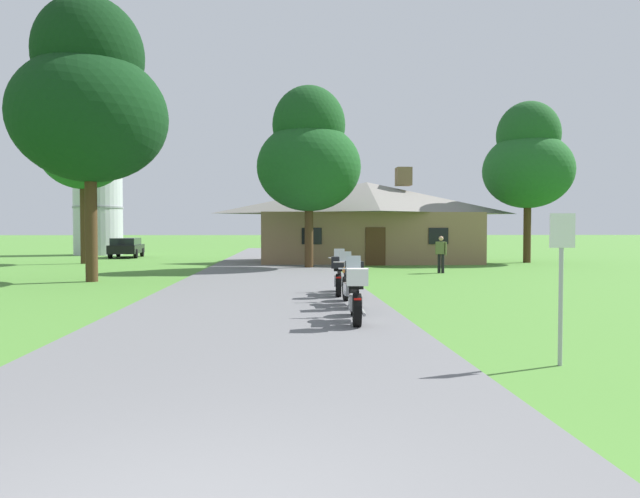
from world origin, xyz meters
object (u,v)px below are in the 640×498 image
object	(u,v)px
motorcycle_white_nearest_to_camera	(356,294)
metal_signpost_roadside	(561,270)
bystander_olive_shirt_near_lodge	(441,252)
metal_silo_distant	(98,202)
parked_black_suv_far_left	(126,247)
motorcycle_orange_second_in_row	(351,283)
motorcycle_orange_farthest_in_row	(339,275)
tree_left_far	(83,144)
tree_left_near	(90,99)
tree_by_lodge_front	(309,155)
tree_right_of_lodge	(528,160)

from	to	relation	value
motorcycle_white_nearest_to_camera	metal_signpost_roadside	size ratio (longest dim) A/B	0.97
motorcycle_white_nearest_to_camera	bystander_olive_shirt_near_lodge	distance (m)	14.75
metal_silo_distant	parked_black_suv_far_left	size ratio (longest dim) A/B	1.79
motorcycle_orange_second_in_row	bystander_olive_shirt_near_lodge	world-z (taller)	bystander_olive_shirt_near_lodge
bystander_olive_shirt_near_lodge	motorcycle_orange_farthest_in_row	bearing A→B (deg)	-80.46
tree_left_far	bystander_olive_shirt_near_lodge	bearing A→B (deg)	-24.81
motorcycle_white_nearest_to_camera	tree_left_near	size ratio (longest dim) A/B	0.20
bystander_olive_shirt_near_lodge	metal_signpost_roadside	size ratio (longest dim) A/B	0.78
tree_left_far	metal_silo_distant	bearing A→B (deg)	104.44
tree_left_near	metal_silo_distant	xyz separation A→B (m)	(-7.60, 24.41, -2.55)
motorcycle_white_nearest_to_camera	tree_left_far	distance (m)	26.55
tree_by_lodge_front	parked_black_suv_far_left	distance (m)	18.42
metal_silo_distant	parked_black_suv_far_left	distance (m)	7.02
tree_by_lodge_front	tree_left_near	world-z (taller)	tree_left_near
parked_black_suv_far_left	motorcycle_white_nearest_to_camera	bearing A→B (deg)	-72.31
tree_by_lodge_front	tree_left_far	size ratio (longest dim) A/B	0.91
tree_right_of_lodge	tree_left_near	size ratio (longest dim) A/B	0.91
metal_signpost_roadside	tree_left_far	world-z (taller)	tree_left_far
bystander_olive_shirt_near_lodge	metal_signpost_roadside	distance (m)	17.55
parked_black_suv_far_left	motorcycle_orange_second_in_row	bearing A→B (deg)	-70.03
tree_right_of_lodge	tree_left_near	distance (m)	24.55
tree_right_of_lodge	parked_black_suv_far_left	world-z (taller)	tree_right_of_lodge
motorcycle_orange_second_in_row	bystander_olive_shirt_near_lodge	xyz separation A→B (m)	(5.42, 11.06, 0.31)
motorcycle_orange_second_in_row	metal_silo_distant	size ratio (longest dim) A/B	0.25
motorcycle_orange_farthest_in_row	metal_silo_distant	distance (m)	34.17
metal_signpost_roadside	tree_left_near	world-z (taller)	tree_left_near
motorcycle_orange_farthest_in_row	tree_left_near	size ratio (longest dim) A/B	0.20
motorcycle_white_nearest_to_camera	metal_silo_distant	world-z (taller)	metal_silo_distant
bystander_olive_shirt_near_lodge	metal_signpost_roadside	xyz separation A→B (m)	(-3.19, -17.25, 0.42)
bystander_olive_shirt_near_lodge	tree_by_lodge_front	world-z (taller)	tree_by_lodge_front
motorcycle_white_nearest_to_camera	bystander_olive_shirt_near_lodge	size ratio (longest dim) A/B	1.25
motorcycle_orange_second_in_row	bystander_olive_shirt_near_lodge	bearing A→B (deg)	62.34
tree_right_of_lodge	motorcycle_orange_farthest_in_row	bearing A→B (deg)	-127.92
motorcycle_orange_second_in_row	tree_by_lodge_front	size ratio (longest dim) A/B	0.23
motorcycle_orange_farthest_in_row	tree_left_far	distance (m)	22.67
tree_by_lodge_front	tree_left_near	size ratio (longest dim) A/B	0.87
motorcycle_orange_farthest_in_row	tree_left_near	xyz separation A→B (m)	(-8.78, 5.35, 6.18)
motorcycle_orange_second_in_row	metal_signpost_roadside	distance (m)	6.62
motorcycle_white_nearest_to_camera	parked_black_suv_far_left	xyz separation A→B (m)	(-12.69, 29.73, 0.16)
motorcycle_orange_second_in_row	tree_left_near	xyz separation A→B (m)	(-8.83, 7.70, 6.18)
bystander_olive_shirt_near_lodge	metal_silo_distant	distance (m)	30.53
motorcycle_orange_farthest_in_row	bystander_olive_shirt_near_lodge	world-z (taller)	bystander_olive_shirt_near_lodge
motorcycle_orange_second_in_row	tree_left_far	xyz separation A→B (m)	(-13.24, 19.68, 6.30)
tree_left_far	motorcycle_orange_second_in_row	bearing A→B (deg)	-56.08
motorcycle_orange_farthest_in_row	tree_by_lodge_front	distance (m)	13.27
bystander_olive_shirt_near_lodge	tree_left_near	bearing A→B (deg)	-125.04
metal_signpost_roadside	tree_left_far	distance (m)	30.65
bystander_olive_shirt_near_lodge	parked_black_suv_far_left	distance (m)	24.38
tree_left_far	motorcycle_orange_farthest_in_row	bearing A→B (deg)	-52.76
motorcycle_orange_second_in_row	motorcycle_orange_farthest_in_row	size ratio (longest dim) A/B	1.00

